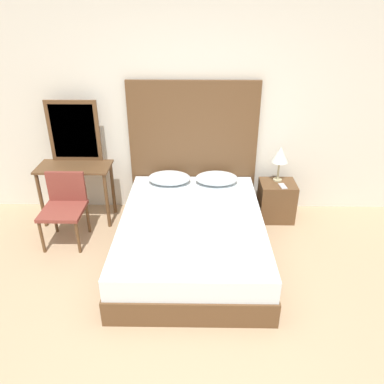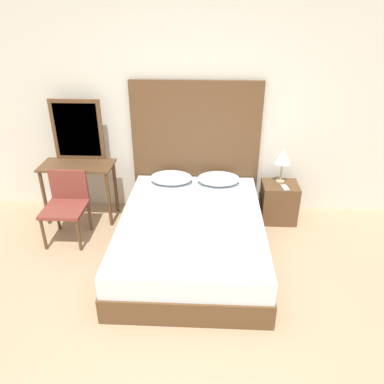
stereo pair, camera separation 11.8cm
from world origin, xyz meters
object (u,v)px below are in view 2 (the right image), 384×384
object	(u,v)px
phone_on_bed	(207,225)
vanity_desk	(78,176)
table_lamp	(283,157)
chair	(67,202)
nightstand	(279,202)
phone_on_nightstand	(285,187)
bed	(192,237)

from	to	relation	value
phone_on_bed	vanity_desk	size ratio (longest dim) A/B	0.18
table_lamp	chair	bearing A→B (deg)	-167.25
nightstand	table_lamp	distance (m)	0.59
phone_on_nightstand	chair	xyz separation A→B (m)	(-2.56, -0.40, -0.04)
nightstand	vanity_desk	distance (m)	2.53
table_lamp	vanity_desk	xyz separation A→B (m)	(-2.51, -0.14, -0.25)
phone_on_nightstand	phone_on_bed	bearing A→B (deg)	-137.50
nightstand	phone_on_bed	bearing A→B (deg)	-133.45
phone_on_nightstand	chair	bearing A→B (deg)	-171.07
table_lamp	vanity_desk	distance (m)	2.53
bed	chair	xyz separation A→B (m)	(-1.46, 0.31, 0.23)
phone_on_bed	phone_on_nightstand	world-z (taller)	phone_on_nightstand
phone_on_bed	table_lamp	world-z (taller)	table_lamp
bed	chair	world-z (taller)	chair
phone_on_bed	chair	world-z (taller)	chair
bed	phone_on_nightstand	bearing A→B (deg)	32.98
phone_on_bed	chair	xyz separation A→B (m)	(-1.63, 0.45, -0.02)
bed	phone_on_nightstand	distance (m)	1.34
bed	chair	distance (m)	1.51
nightstand	phone_on_nightstand	xyz separation A→B (m)	(0.03, -0.09, 0.26)
bed	vanity_desk	size ratio (longest dim) A/B	2.38
bed	phone_on_bed	distance (m)	0.33
table_lamp	phone_on_nightstand	bearing A→B (deg)	-78.58
bed	nightstand	size ratio (longest dim) A/B	4.17
table_lamp	phone_on_bed	bearing A→B (deg)	-131.26
bed	chair	size ratio (longest dim) A/B	2.63
vanity_desk	nightstand	bearing A→B (deg)	1.45
table_lamp	phone_on_nightstand	xyz separation A→B (m)	(0.03, -0.17, -0.33)
table_lamp	vanity_desk	size ratio (longest dim) A/B	0.51
nightstand	phone_on_nightstand	distance (m)	0.28
phone_on_bed	nightstand	world-z (taller)	nightstand
phone_on_bed	nightstand	xyz separation A→B (m)	(0.90, 0.95, -0.23)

